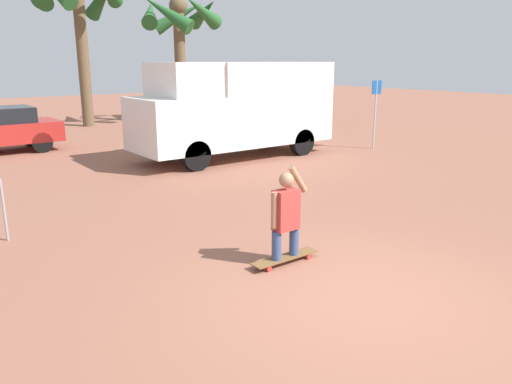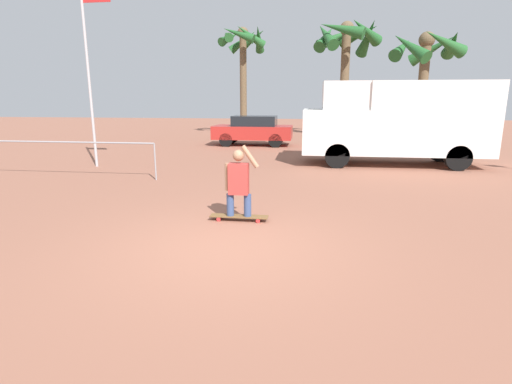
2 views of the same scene
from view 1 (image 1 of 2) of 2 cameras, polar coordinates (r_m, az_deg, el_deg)
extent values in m
plane|color=#935B47|center=(6.56, 11.96, -11.72)|extent=(80.00, 80.00, 0.00)
cube|color=brown|center=(7.41, 3.35, -7.47)|extent=(1.12, 0.24, 0.02)
cylinder|color=red|center=(7.13, 1.50, -8.78)|extent=(0.08, 0.03, 0.08)
cylinder|color=red|center=(7.27, 0.53, -8.29)|extent=(0.08, 0.03, 0.08)
cylinder|color=red|center=(7.59, 6.03, -7.34)|extent=(0.08, 0.03, 0.08)
cylinder|color=red|center=(7.73, 5.03, -6.92)|extent=(0.08, 0.03, 0.08)
cylinder|color=#384C7A|center=(7.23, 2.36, -6.15)|extent=(0.14, 0.14, 0.43)
cylinder|color=#384C7A|center=(7.43, 4.36, -5.57)|extent=(0.14, 0.14, 0.43)
cube|color=#B23833|center=(7.16, 3.43, -2.04)|extent=(0.37, 0.22, 0.59)
sphere|color=#A37556|center=(7.05, 3.49, 1.39)|extent=(0.21, 0.21, 0.21)
cylinder|color=#A37556|center=(7.02, 2.10, -2.10)|extent=(0.09, 0.09, 0.52)
cylinder|color=#A37556|center=(7.19, 4.80, 1.51)|extent=(0.34, 0.09, 0.44)
cylinder|color=black|center=(13.56, -6.90, 4.15)|extent=(0.82, 0.28, 0.82)
cylinder|color=black|center=(15.21, -10.55, 5.17)|extent=(0.82, 0.28, 0.82)
cylinder|color=black|center=(15.81, 5.25, 5.72)|extent=(0.82, 0.28, 0.82)
cylinder|color=black|center=(17.25, 0.98, 6.54)|extent=(0.82, 0.28, 0.82)
cube|color=white|center=(14.22, -9.28, 7.62)|extent=(2.17, 2.18, 1.50)
cube|color=black|center=(13.99, -10.92, 8.67)|extent=(0.04, 1.85, 0.75)
cube|color=white|center=(15.86, 0.73, 10.24)|extent=(4.03, 2.18, 2.43)
cube|color=white|center=(14.28, -8.31, 12.59)|extent=(1.52, 2.01, 0.93)
cylinder|color=black|center=(17.62, -23.27, 5.23)|extent=(0.65, 0.22, 0.65)
cylinder|color=black|center=(19.08, -24.42, 5.76)|extent=(0.65, 0.22, 0.65)
cylinder|color=brown|center=(24.39, -8.64, 14.09)|extent=(0.52, 0.52, 5.31)
sphere|color=brown|center=(24.50, -8.89, 20.30)|extent=(0.83, 0.83, 0.83)
cone|color=#235B28|center=(24.95, -6.00, 19.75)|extent=(1.07, 2.68, 1.44)
cone|color=#235B28|center=(25.72, -8.82, 19.25)|extent=(2.57, 1.87, 1.79)
cone|color=#235B28|center=(24.51, -11.97, 19.43)|extent=(1.86, 2.60, 1.68)
cone|color=#235B28|center=(23.33, -10.18, 19.56)|extent=(2.08, 2.42, 1.91)
cone|color=#235B28|center=(23.79, -6.23, 19.92)|extent=(2.64, 1.79, 1.53)
cylinder|color=brown|center=(23.98, -19.16, 14.48)|extent=(0.51, 0.51, 6.16)
cylinder|color=#B7B7BC|center=(17.30, 13.42, 8.56)|extent=(0.06, 0.06, 2.26)
cube|color=#19519E|center=(17.22, 13.64, 11.55)|extent=(0.44, 0.02, 0.44)
cylinder|color=#99999E|center=(9.14, -26.85, -1.85)|extent=(0.04, 0.04, 1.05)
camera|label=2|loc=(6.17, 71.48, -0.88)|focal=28.00mm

